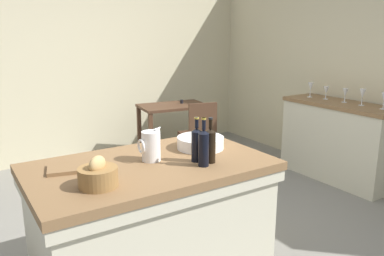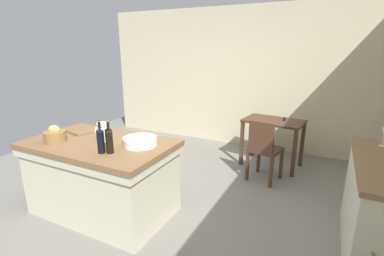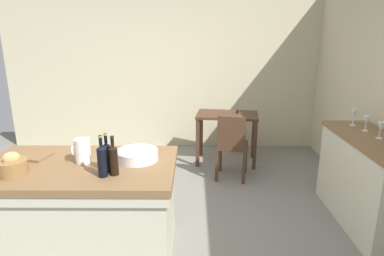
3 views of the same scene
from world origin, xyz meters
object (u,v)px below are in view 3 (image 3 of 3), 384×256
Objects in this scene: writing_desk at (227,122)px; wine_glass_middle at (381,127)px; bread_basket at (12,166)px; wine_glass_far_right at (354,114)px; wine_glass_right at (366,121)px; cutting_board at (31,156)px; wine_bottle_green at (102,160)px; island_table at (83,207)px; pitcher at (82,150)px; wine_bottle_amber at (107,156)px; wooden_chair at (232,145)px; wine_bottle_dark at (113,159)px; wash_bowl at (138,155)px; side_cabinet at (367,181)px.

writing_desk is 5.87× the size of wine_glass_middle.
bread_basket is (-1.91, -2.45, 0.29)m from writing_desk.
wine_glass_middle is at bearing -84.80° from wine_glass_far_right.
bread_basket is at bearing -162.89° from wine_glass_right.
cutting_board is at bearing -133.03° from writing_desk.
wine_bottle_green is 2.71m from wine_glass_right.
writing_desk is 5.25× the size of wine_glass_far_right.
bread_basket is at bearing -154.64° from island_table.
cutting_board is (-0.51, 0.12, -0.10)m from pitcher.
wooden_chair is at bearing 55.79° from wine_bottle_amber.
wine_bottle_amber is 0.10m from wine_bottle_green.
island_table is at bearing 149.43° from wine_bottle_dark.
wine_bottle_dark is at bearing -38.15° from pitcher.
wine_bottle_dark reaches higher than wine_glass_far_right.
writing_desk is 2.69× the size of wash_bowl.
writing_desk is 2.37m from wash_bowl.
cutting_board is at bearing 166.89° from pitcher.
writing_desk is 2.98× the size of cutting_board.
wine_bottle_dark is at bearing -121.70° from wooden_chair.
pitcher is 0.38m from wine_bottle_green.
wine_bottle_green reaches higher than side_cabinet.
wine_glass_right reaches higher than side_cabinet.
wine_bottle_green is (0.27, -0.24, 0.53)m from island_table.
wooden_chair is 1.52m from wine_glass_far_right.
writing_desk is 2.78m from wine_bottle_green.
wine_glass_right is at bearing 15.02° from pitcher.
wooden_chair is (0.01, -0.64, -0.14)m from writing_desk.
pitcher is at bearing 28.36° from bread_basket.
wine_glass_middle is (2.30, 0.42, 0.14)m from wash_bowl.
wine_glass_far_right is (2.39, 1.20, 0.07)m from wine_bottle_dark.
wine_bottle_green reaches higher than wine_glass_far_right.
pitcher is 0.79× the size of wine_bottle_dark.
side_cabinet is at bearing 10.67° from wash_bowl.
wine_bottle_dark reaches higher than cutting_board.
pitcher is 1.09× the size of bread_basket.
wine_bottle_green is (0.24, -0.29, 0.03)m from pitcher.
wash_bowl is at bearing -169.33° from side_cabinet.
wine_glass_far_right is at bearing 20.68° from bread_basket.
wash_bowl is 2.34m from wine_glass_middle.
wine_glass_right is at bearing 16.51° from wash_bowl.
side_cabinet is at bearing -98.13° from wine_glass_right.
side_cabinet is at bearing 169.64° from wine_glass_middle.
wash_bowl is (0.46, 0.06, -0.06)m from pitcher.
pitcher is at bearing -13.11° from cutting_board.
wine_glass_far_right is at bearing 26.69° from wine_bottle_dark.
pitcher reaches higher than wash_bowl.
writing_desk is at bearing 56.81° from pitcher.
pitcher is 0.41m from wine_bottle_dark.
wine_bottle_green is at bearing -153.41° from wine_glass_far_right.
writing_desk is at bearing 56.80° from island_table.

